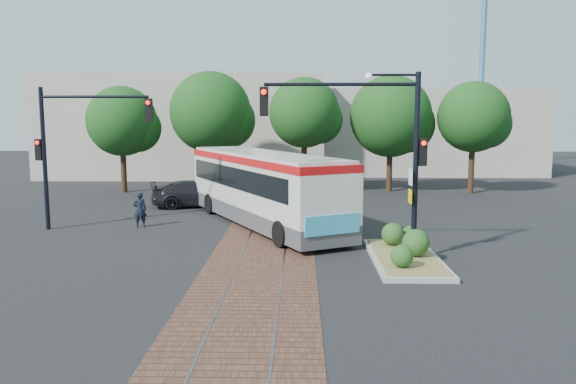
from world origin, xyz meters
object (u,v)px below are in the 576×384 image
signal_pole_left (70,139)px  parked_car (197,194)px  officer (140,210)px  city_bus (262,185)px  traffic_island (405,250)px  signal_pole_main (379,136)px

signal_pole_left → parked_car: size_ratio=1.24×
signal_pole_left → officer: (2.68, 0.55, -3.09)m
city_bus → parked_car: bearing=99.9°
city_bus → signal_pole_left: 8.33m
officer → city_bus: bearing=168.3°
parked_car → officer: bearing=149.8°
city_bus → officer: city_bus is taller
traffic_island → parked_car: parked_car is taller
city_bus → signal_pole_left: signal_pole_left is taller
city_bus → traffic_island: (5.21, -6.13, -1.46)m
signal_pole_left → parked_car: (4.08, 6.29, -3.17)m
traffic_island → signal_pole_main: 3.95m
officer → parked_car: bearing=-122.9°
signal_pole_main → parked_car: 14.19m
traffic_island → signal_pole_main: (-0.96, 0.09, 3.83)m
traffic_island → signal_pole_left: bearing=159.6°
city_bus → parked_car: 6.47m
city_bus → signal_pole_main: signal_pole_main is taller
traffic_island → signal_pole_main: size_ratio=0.87×
traffic_island → signal_pole_left: size_ratio=0.87×
city_bus → officer: size_ratio=7.63×
city_bus → signal_pole_left: size_ratio=1.96×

